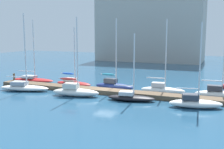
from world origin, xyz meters
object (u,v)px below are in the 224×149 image
Objects in this scene: sailboat_5 at (131,97)px; sailboat_8 at (219,93)px; sailboat_3 at (75,91)px; mooring_buoy_red at (224,86)px; sailboat_7 at (195,102)px; harbor_building_distant at (151,29)px; sailboat_2 at (73,82)px; sailboat_0 at (33,79)px; sailboat_6 at (162,89)px; sailboat_4 at (114,85)px; sailboat_1 at (24,87)px.

sailboat_5 is 0.94× the size of sailboat_8.
mooring_buoy_red is at bearing 25.80° from sailboat_3.
harbor_building_distant is at bearing 96.80° from sailboat_7.
sailboat_2 is 1.10× the size of sailboat_5.
sailboat_0 is 1.02× the size of sailboat_6.
sailboat_3 is 10.33m from sailboat_6.
sailboat_0 reaches higher than sailboat_2.
sailboat_0 is 24.22m from sailboat_7.
sailboat_2 is at bearing 178.92° from sailboat_4.
sailboat_0 is 0.34× the size of harbor_building_distant.
sailboat_3 is at bearing 174.49° from sailboat_5.
sailboat_0 reaches higher than sailboat_5.
sailboat_8 is (25.61, -0.44, 0.16)m from sailboat_0.
sailboat_3 is at bearing -86.60° from harbor_building_distant.
sailboat_3 is at bearing -13.36° from sailboat_1.
harbor_building_distant is at bearing 70.69° from sailboat_1.
sailboat_5 is at bearing -130.23° from mooring_buoy_red.
sailboat_8 reaches higher than sailboat_5.
sailboat_1 is 7.35m from sailboat_3.
sailboat_1 is at bearing -154.32° from mooring_buoy_red.
mooring_buoy_red is at bearing 80.75° from sailboat_8.
sailboat_7 is at bearing -53.66° from sailboat_6.
sailboat_4 is at bearing -8.07° from sailboat_0.
harbor_building_distant is at bearing 72.72° from sailboat_0.
sailboat_1 is 23.14m from sailboat_8.
sailboat_1 is 6.53m from sailboat_2.
sailboat_2 reaches higher than sailboat_5.
harbor_building_distant reaches higher than sailboat_4.
sailboat_6 is at bearing 174.15° from sailboat_8.
sailboat_2 is at bearing 145.15° from sailboat_5.
harbor_building_distant reaches higher than sailboat_8.
sailboat_7 is at bearing -11.08° from sailboat_5.
sailboat_7 reaches higher than mooring_buoy_red.
sailboat_6 is at bearing -138.90° from mooring_buoy_red.
harbor_building_distant reaches higher than sailboat_2.
harbor_building_distant reaches higher than sailboat_0.
sailboat_4 reaches higher than sailboat_0.
sailboat_4 is (2.75, 4.95, 0.00)m from sailboat_3.
harbor_building_distant is (-17.76, 37.52, 7.44)m from sailboat_8.
sailboat_4 is 1.25× the size of sailboat_5.
sailboat_8 is at bearing 2.24° from sailboat_2.
sailboat_4 is at bearing 121.19° from sailboat_5.
sailboat_5 is 0.82× the size of sailboat_6.
sailboat_0 is at bearing -167.96° from mooring_buoy_red.
sailboat_2 is 0.88× the size of sailboat_3.
harbor_building_distant is at bearing 103.01° from sailboat_6.
sailboat_0 reaches higher than sailboat_6.
sailboat_6 is (12.25, 0.01, 0.07)m from sailboat_2.
sailboat_7 is 1.07× the size of sailboat_8.
sailboat_7 reaches higher than sailboat_8.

